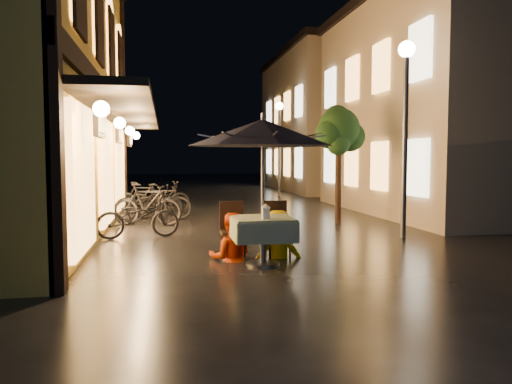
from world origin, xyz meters
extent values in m
plane|color=black|center=(0.00, 0.00, 0.00)|extent=(90.00, 90.00, 0.00)
cube|color=black|center=(-3.47, 4.00, 3.30)|extent=(0.12, 11.00, 0.35)
cube|color=black|center=(-2.90, 4.00, 2.75)|extent=(1.20, 10.50, 0.12)
cube|color=#E49C47|center=(-3.44, 3.00, 4.60)|extent=(0.10, 0.90, 1.50)
cube|color=#E49C47|center=(-3.44, 5.50, 4.60)|extent=(0.10, 0.90, 1.50)
cube|color=#E49C47|center=(-3.44, 8.00, 4.60)|extent=(0.10, 0.90, 1.50)
cube|color=#E49C47|center=(-3.44, 0.50, 1.40)|extent=(0.10, 2.20, 2.40)
cube|color=#E49C47|center=(-3.44, 4.00, 1.40)|extent=(0.10, 2.20, 2.40)
cube|color=#E49C47|center=(-3.44, 7.50, 1.40)|extent=(0.10, 2.20, 2.40)
cube|color=tan|center=(7.50, 6.50, 3.25)|extent=(7.00, 9.00, 6.50)
cube|color=black|center=(7.50, 6.50, 6.65)|extent=(7.30, 9.30, 0.30)
cube|color=#E49C47|center=(3.95, 3.20, 1.50)|extent=(0.10, 1.00, 1.40)
cube|color=#E49C47|center=(3.95, 3.20, 4.30)|extent=(0.10, 1.00, 1.40)
cube|color=#E49C47|center=(3.95, 5.40, 1.50)|extent=(0.10, 1.00, 1.40)
cube|color=#E49C47|center=(3.95, 5.40, 4.30)|extent=(0.10, 1.00, 1.40)
cube|color=#E49C47|center=(3.95, 7.60, 1.50)|extent=(0.10, 1.00, 1.40)
cube|color=#E49C47|center=(3.95, 7.60, 4.30)|extent=(0.10, 1.00, 1.40)
cube|color=#E49C47|center=(3.95, 9.80, 1.50)|extent=(0.10, 1.00, 1.40)
cube|color=#E49C47|center=(3.95, 9.80, 4.30)|extent=(0.10, 1.00, 1.40)
cube|color=tan|center=(7.50, 18.00, 3.50)|extent=(7.00, 10.00, 7.00)
cube|color=black|center=(7.50, 18.00, 7.15)|extent=(7.30, 10.30, 0.30)
cube|color=#E49C47|center=(3.95, 14.20, 1.50)|extent=(0.10, 1.00, 1.40)
cube|color=#E49C47|center=(3.95, 14.20, 4.30)|extent=(0.10, 1.00, 1.40)
cube|color=#E49C47|center=(3.95, 16.40, 1.50)|extent=(0.10, 1.00, 1.40)
cube|color=#E49C47|center=(3.95, 16.40, 4.30)|extent=(0.10, 1.00, 1.40)
cube|color=#E49C47|center=(3.95, 18.60, 1.50)|extent=(0.10, 1.00, 1.40)
cube|color=#E49C47|center=(3.95, 18.60, 4.30)|extent=(0.10, 1.00, 1.40)
cube|color=#E49C47|center=(3.95, 20.80, 1.50)|extent=(0.10, 1.00, 1.40)
cube|color=#E49C47|center=(3.95, 20.80, 4.30)|extent=(0.10, 1.00, 1.40)
cylinder|color=black|center=(2.40, 4.50, 1.10)|extent=(0.16, 0.16, 2.20)
sphere|color=black|center=(2.40, 4.50, 2.50)|extent=(1.10, 1.10, 1.10)
sphere|color=black|center=(2.75, 4.60, 2.30)|extent=(0.80, 0.80, 0.80)
sphere|color=black|center=(2.10, 4.35, 2.35)|extent=(0.76, 0.76, 0.76)
sphere|color=black|center=(2.45, 4.80, 2.80)|extent=(0.70, 0.70, 0.70)
sphere|color=black|center=(2.30, 4.25, 2.10)|extent=(0.60, 0.60, 0.60)
cylinder|color=#59595E|center=(3.00, 2.00, 2.00)|extent=(0.12, 0.12, 4.00)
sphere|color=#FFE5BA|center=(3.00, 2.00, 4.05)|extent=(0.36, 0.36, 0.36)
cylinder|color=#59595E|center=(3.00, 14.00, 2.00)|extent=(0.12, 0.12, 4.00)
sphere|color=#FFE5BA|center=(3.00, 14.00, 4.05)|extent=(0.36, 0.36, 0.36)
cylinder|color=#59595E|center=(-0.55, -0.15, 0.36)|extent=(0.10, 0.10, 0.72)
cylinder|color=#59595E|center=(-0.55, -0.15, 0.02)|extent=(0.56, 0.56, 0.04)
cube|color=#285028|center=(-0.55, -0.15, 0.75)|extent=(0.95, 0.95, 0.06)
cube|color=#285028|center=(-0.08, -0.15, 0.58)|extent=(0.04, 0.95, 0.33)
cube|color=#285028|center=(-1.03, -0.15, 0.58)|extent=(0.04, 0.95, 0.33)
cube|color=#285028|center=(-0.55, 0.33, 0.58)|extent=(0.95, 0.04, 0.33)
cube|color=#285028|center=(-0.55, -0.62, 0.58)|extent=(0.95, 0.04, 0.33)
cylinder|color=#59595E|center=(-0.55, -0.15, 1.15)|extent=(0.05, 0.05, 2.30)
cone|color=black|center=(-0.55, -0.15, 2.15)|extent=(2.39, 2.39, 0.43)
cylinder|color=#59595E|center=(-0.55, -0.15, 2.40)|extent=(0.06, 0.06, 0.12)
cube|color=black|center=(-0.95, 0.50, 0.45)|extent=(0.42, 0.42, 0.05)
cube|color=black|center=(-0.95, 0.69, 0.70)|extent=(0.42, 0.04, 0.55)
cylinder|color=black|center=(-1.13, 0.32, 0.21)|extent=(0.04, 0.04, 0.43)
cylinder|color=black|center=(-0.77, 0.32, 0.21)|extent=(0.04, 0.04, 0.43)
cylinder|color=black|center=(-1.13, 0.68, 0.21)|extent=(0.04, 0.04, 0.43)
cylinder|color=black|center=(-0.77, 0.68, 0.21)|extent=(0.04, 0.04, 0.43)
cube|color=black|center=(-0.15, 0.50, 0.45)|extent=(0.42, 0.42, 0.05)
cube|color=black|center=(-0.15, 0.69, 0.70)|extent=(0.42, 0.04, 0.55)
cylinder|color=black|center=(-0.33, 0.32, 0.21)|extent=(0.04, 0.04, 0.43)
cylinder|color=black|center=(0.03, 0.32, 0.21)|extent=(0.04, 0.04, 0.43)
cylinder|color=black|center=(-0.33, 0.68, 0.21)|extent=(0.04, 0.04, 0.43)
cylinder|color=black|center=(0.03, 0.68, 0.21)|extent=(0.04, 0.04, 0.43)
cube|color=white|center=(-0.55, -0.40, 0.87)|extent=(0.11, 0.11, 0.18)
cube|color=#FFD88C|center=(-0.55, -0.40, 0.86)|extent=(0.07, 0.07, 0.12)
cone|color=white|center=(-0.55, -0.40, 0.99)|extent=(0.16, 0.16, 0.07)
imported|color=#CD3000|center=(-1.01, 0.37, 0.79)|extent=(0.84, 0.69, 1.58)
imported|color=#D9B100|center=(-0.17, 0.42, 0.80)|extent=(1.07, 0.66, 1.61)
imported|color=black|center=(-2.69, 2.96, 0.46)|extent=(1.84, 0.89, 0.93)
imported|color=black|center=(-2.56, 4.91, 0.54)|extent=(1.88, 0.97, 1.09)
imported|color=black|center=(-2.55, 6.10, 0.50)|extent=(1.90, 0.68, 1.00)
imported|color=black|center=(-2.18, 6.25, 0.50)|extent=(1.73, 0.90, 1.00)
imported|color=black|center=(-2.28, 7.69, 0.50)|extent=(2.01, 1.11, 1.00)
imported|color=black|center=(-2.84, 8.22, 0.48)|extent=(1.67, 0.98, 0.97)
camera|label=1|loc=(-2.11, -8.04, 1.75)|focal=35.00mm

